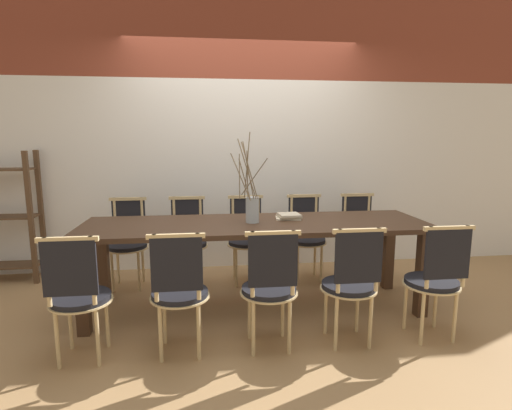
# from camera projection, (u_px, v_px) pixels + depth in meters

# --- Properties ---
(ground_plane) EXTENTS (16.00, 16.00, 0.00)m
(ground_plane) POSITION_uv_depth(u_px,v_px,m) (256.00, 308.00, 3.49)
(ground_plane) COLOR #A87F51
(wall_rear) EXTENTS (12.00, 0.06, 3.20)m
(wall_rear) POSITION_uv_depth(u_px,v_px,m) (243.00, 126.00, 4.41)
(wall_rear) COLOR white
(wall_rear) RESTS_ON ground_plane
(dining_table) EXTENTS (2.89, 0.84, 0.76)m
(dining_table) POSITION_uv_depth(u_px,v_px,m) (256.00, 233.00, 3.37)
(dining_table) COLOR #422B1C
(dining_table) RESTS_ON ground_plane
(chair_near_leftend) EXTENTS (0.40, 0.40, 0.88)m
(chair_near_leftend) POSITION_uv_depth(u_px,v_px,m) (78.00, 293.00, 2.58)
(chair_near_leftend) COLOR black
(chair_near_leftend) RESTS_ON ground_plane
(chair_near_left) EXTENTS (0.40, 0.40, 0.88)m
(chair_near_left) POSITION_uv_depth(u_px,v_px,m) (179.00, 289.00, 2.66)
(chair_near_left) COLOR black
(chair_near_left) RESTS_ON ground_plane
(chair_near_center) EXTENTS (0.40, 0.40, 0.88)m
(chair_near_center) POSITION_uv_depth(u_px,v_px,m) (270.00, 285.00, 2.73)
(chair_near_center) COLOR black
(chair_near_center) RESTS_ON ground_plane
(chair_near_right) EXTENTS (0.40, 0.40, 0.88)m
(chair_near_right) POSITION_uv_depth(u_px,v_px,m) (351.00, 281.00, 2.80)
(chair_near_right) COLOR black
(chair_near_right) RESTS_ON ground_plane
(chair_near_rightend) EXTENTS (0.40, 0.40, 0.88)m
(chair_near_rightend) POSITION_uv_depth(u_px,v_px,m) (436.00, 277.00, 2.87)
(chair_near_rightend) COLOR black
(chair_near_rightend) RESTS_ON ground_plane
(chair_far_leftend) EXTENTS (0.40, 0.40, 0.88)m
(chair_far_leftend) POSITION_uv_depth(u_px,v_px,m) (128.00, 239.00, 3.94)
(chair_far_leftend) COLOR black
(chair_far_leftend) RESTS_ON ground_plane
(chair_far_left) EXTENTS (0.40, 0.40, 0.88)m
(chair_far_left) POSITION_uv_depth(u_px,v_px,m) (187.00, 238.00, 4.01)
(chair_far_left) COLOR black
(chair_far_left) RESTS_ON ground_plane
(chair_far_center) EXTENTS (0.40, 0.40, 0.88)m
(chair_far_center) POSITION_uv_depth(u_px,v_px,m) (247.00, 236.00, 4.08)
(chair_far_center) COLOR black
(chair_far_center) RESTS_ON ground_plane
(chair_far_right) EXTENTS (0.40, 0.40, 0.88)m
(chair_far_right) POSITION_uv_depth(u_px,v_px,m) (306.00, 234.00, 4.16)
(chair_far_right) COLOR black
(chair_far_right) RESTS_ON ground_plane
(chair_far_rightend) EXTENTS (0.40, 0.40, 0.88)m
(chair_far_rightend) POSITION_uv_depth(u_px,v_px,m) (360.00, 232.00, 4.23)
(chair_far_rightend) COLOR black
(chair_far_rightend) RESTS_ON ground_plane
(vase_centerpiece) EXTENTS (0.32, 0.32, 0.75)m
(vase_centerpiece) POSITION_uv_depth(u_px,v_px,m) (252.00, 207.00, 3.34)
(vase_centerpiece) COLOR #B2BCC1
(vase_centerpiece) RESTS_ON dining_table
(book_stack) EXTENTS (0.23, 0.20, 0.05)m
(book_stack) POSITION_uv_depth(u_px,v_px,m) (289.00, 216.00, 3.51)
(book_stack) COLOR beige
(book_stack) RESTS_ON dining_table
(shelving_rack) EXTENTS (0.72, 0.30, 1.34)m
(shelving_rack) POSITION_uv_depth(u_px,v_px,m) (1.00, 217.00, 4.05)
(shelving_rack) COLOR #513823
(shelving_rack) RESTS_ON ground_plane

